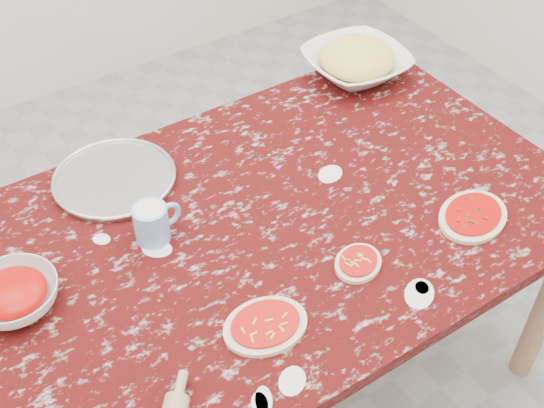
{
  "coord_description": "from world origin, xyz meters",
  "views": [
    {
      "loc": [
        -0.69,
        -1.06,
        2.0
      ],
      "look_at": [
        0.0,
        0.0,
        0.8
      ],
      "focal_mm": 45.71,
      "sensor_mm": 36.0,
      "label": 1
    }
  ],
  "objects_px": {
    "worktable": "(272,240)",
    "sauce_bowl": "(14,296)",
    "pizza_tray": "(115,179)",
    "cheese_bowl": "(356,64)",
    "flour_mug": "(153,222)"
  },
  "relations": [
    {
      "from": "cheese_bowl",
      "to": "pizza_tray",
      "type": "bearing_deg",
      "value": -176.39
    },
    {
      "from": "worktable",
      "to": "flour_mug",
      "type": "bearing_deg",
      "value": 159.79
    },
    {
      "from": "cheese_bowl",
      "to": "flour_mug",
      "type": "xyz_separation_m",
      "value": [
        -0.88,
        -0.31,
        0.01
      ]
    },
    {
      "from": "worktable",
      "to": "cheese_bowl",
      "type": "xyz_separation_m",
      "value": [
        0.6,
        0.41,
        0.12
      ]
    },
    {
      "from": "pizza_tray",
      "to": "sauce_bowl",
      "type": "bearing_deg",
      "value": -142.85
    },
    {
      "from": "flour_mug",
      "to": "sauce_bowl",
      "type": "bearing_deg",
      "value": -176.71
    },
    {
      "from": "worktable",
      "to": "pizza_tray",
      "type": "xyz_separation_m",
      "value": [
        -0.28,
        0.36,
        0.09
      ]
    },
    {
      "from": "cheese_bowl",
      "to": "worktable",
      "type": "bearing_deg",
      "value": -145.42
    },
    {
      "from": "worktable",
      "to": "sauce_bowl",
      "type": "relative_size",
      "value": 7.85
    },
    {
      "from": "sauce_bowl",
      "to": "flour_mug",
      "type": "distance_m",
      "value": 0.36
    },
    {
      "from": "worktable",
      "to": "flour_mug",
      "type": "distance_m",
      "value": 0.33
    },
    {
      "from": "worktable",
      "to": "sauce_bowl",
      "type": "distance_m",
      "value": 0.65
    },
    {
      "from": "flour_mug",
      "to": "worktable",
      "type": "bearing_deg",
      "value": -20.21
    },
    {
      "from": "cheese_bowl",
      "to": "flour_mug",
      "type": "height_order",
      "value": "flour_mug"
    },
    {
      "from": "pizza_tray",
      "to": "flour_mug",
      "type": "height_order",
      "value": "flour_mug"
    }
  ]
}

